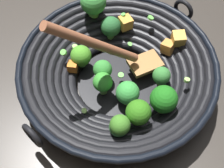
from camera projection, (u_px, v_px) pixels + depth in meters
ground_plane at (117, 84)px, 0.72m from camera, size 4.00×4.00×0.00m
wok at (118, 71)px, 0.67m from camera, size 0.44×0.43×0.26m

